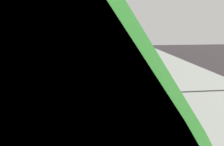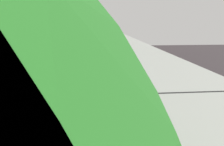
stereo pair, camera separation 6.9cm
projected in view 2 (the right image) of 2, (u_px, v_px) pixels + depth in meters
The scene contains 7 objects.
green_railing at pixel (74, 118), 1.78m from camera, with size 0.20×36.15×1.32m.
car_yellow_cab_fifth at pixel (23, 133), 11.98m from camera, with size 1.84×4.34×1.49m.
city_bus at pixel (26, 69), 23.03m from camera, with size 2.68×11.11×3.53m.
roadside_tree_mid at pixel (27, 7), 7.76m from camera, with size 4.88×4.88×10.44m.
roadside_tree_far at pixel (66, 25), 17.62m from camera, with size 5.20×5.20×9.35m.
toy_skateboard at pixel (137, 91), 3.07m from camera, with size 0.25×0.49×0.08m.
small_dog at pixel (138, 78), 3.04m from camera, with size 0.20×0.38×0.31m.
Camera 2 is at (-0.02, -1.63, 7.52)m, focal length 30.02 mm.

